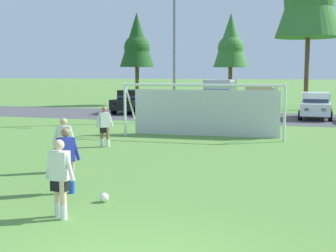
{
  "coord_description": "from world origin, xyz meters",
  "views": [
    {
      "loc": [
        2.56,
        -5.92,
        2.98
      ],
      "look_at": [
        -1.52,
        7.41,
        1.35
      ],
      "focal_mm": 48.44,
      "sensor_mm": 36.0,
      "label": 1
    }
  ],
  "objects_px": {
    "player_trailing_back": "(105,127)",
    "parked_car_slot_center_right": "(316,105)",
    "player_striker_near": "(66,161)",
    "parked_car_slot_far_left": "(132,101)",
    "street_lamp": "(177,53)",
    "soccer_ball": "(104,197)",
    "player_winger_right": "(60,179)",
    "parked_car_slot_center_left": "(220,96)",
    "soccer_goal": "(204,109)",
    "player_winger_left": "(64,145)",
    "parked_car_slot_center": "(261,101)",
    "parked_car_slot_left": "(167,103)"
  },
  "relations": [
    {
      "from": "player_trailing_back",
      "to": "parked_car_slot_center_right",
      "type": "distance_m",
      "value": 16.65
    },
    {
      "from": "player_trailing_back",
      "to": "parked_car_slot_center",
      "type": "height_order",
      "value": "parked_car_slot_center"
    },
    {
      "from": "player_striker_near",
      "to": "parked_car_slot_far_left",
      "type": "xyz_separation_m",
      "value": [
        -6.84,
        21.83,
        0.05
      ]
    },
    {
      "from": "player_striker_near",
      "to": "player_winger_right",
      "type": "bearing_deg",
      "value": -64.11
    },
    {
      "from": "player_trailing_back",
      "to": "parked_car_slot_center_right",
      "type": "bearing_deg",
      "value": 59.81
    },
    {
      "from": "player_winger_left",
      "to": "parked_car_slot_left",
      "type": "height_order",
      "value": "parked_car_slot_left"
    },
    {
      "from": "parked_car_slot_center_left",
      "to": "parked_car_slot_center_right",
      "type": "height_order",
      "value": "parked_car_slot_center_left"
    },
    {
      "from": "player_striker_near",
      "to": "street_lamp",
      "type": "height_order",
      "value": "street_lamp"
    },
    {
      "from": "parked_car_slot_center",
      "to": "player_trailing_back",
      "type": "bearing_deg",
      "value": -108.42
    },
    {
      "from": "player_striker_near",
      "to": "parked_car_slot_center",
      "type": "distance_m",
      "value": 21.58
    },
    {
      "from": "soccer_ball",
      "to": "parked_car_slot_center_right",
      "type": "xyz_separation_m",
      "value": [
        5.01,
        21.66,
        0.77
      ]
    },
    {
      "from": "soccer_goal",
      "to": "player_winger_right",
      "type": "bearing_deg",
      "value": -90.9
    },
    {
      "from": "soccer_ball",
      "to": "parked_car_slot_far_left",
      "type": "height_order",
      "value": "parked_car_slot_far_left"
    },
    {
      "from": "parked_car_slot_center_right",
      "to": "parked_car_slot_far_left",
      "type": "bearing_deg",
      "value": 177.32
    },
    {
      "from": "player_winger_left",
      "to": "street_lamp",
      "type": "bearing_deg",
      "value": 92.4
    },
    {
      "from": "parked_car_slot_left",
      "to": "parked_car_slot_center_right",
      "type": "bearing_deg",
      "value": 0.27
    },
    {
      "from": "player_trailing_back",
      "to": "parked_car_slot_center_right",
      "type": "xyz_separation_m",
      "value": [
        8.37,
        14.39,
        0.05
      ]
    },
    {
      "from": "player_winger_left",
      "to": "parked_car_slot_center_left",
      "type": "bearing_deg",
      "value": 86.75
    },
    {
      "from": "soccer_ball",
      "to": "player_winger_right",
      "type": "xyz_separation_m",
      "value": [
        -0.36,
        -1.32,
        0.71
      ]
    },
    {
      "from": "player_winger_right",
      "to": "player_trailing_back",
      "type": "xyz_separation_m",
      "value": [
        -3.0,
        8.59,
        0.0
      ]
    },
    {
      "from": "parked_car_slot_center_right",
      "to": "street_lamp",
      "type": "bearing_deg",
      "value": -151.07
    },
    {
      "from": "soccer_ball",
      "to": "parked_car_slot_center",
      "type": "xyz_separation_m",
      "value": [
        1.49,
        21.85,
        1.0
      ]
    },
    {
      "from": "player_striker_near",
      "to": "parked_car_slot_left",
      "type": "xyz_separation_m",
      "value": [
        -3.94,
        21.17,
        0.05
      ]
    },
    {
      "from": "soccer_ball",
      "to": "player_winger_right",
      "type": "distance_m",
      "value": 1.54
    },
    {
      "from": "player_striker_near",
      "to": "parked_car_slot_left",
      "type": "bearing_deg",
      "value": 100.55
    },
    {
      "from": "player_striker_near",
      "to": "parked_car_slot_center_right",
      "type": "distance_m",
      "value": 22.12
    },
    {
      "from": "player_striker_near",
      "to": "parked_car_slot_far_left",
      "type": "distance_m",
      "value": 22.88
    },
    {
      "from": "player_winger_left",
      "to": "parked_car_slot_far_left",
      "type": "distance_m",
      "value": 20.43
    },
    {
      "from": "player_winger_left",
      "to": "street_lamp",
      "type": "distance_m",
      "value": 14.95
    },
    {
      "from": "player_winger_right",
      "to": "parked_car_slot_center_left",
      "type": "height_order",
      "value": "parked_car_slot_center_left"
    },
    {
      "from": "soccer_goal",
      "to": "parked_car_slot_far_left",
      "type": "height_order",
      "value": "soccer_goal"
    },
    {
      "from": "parked_car_slot_left",
      "to": "soccer_goal",
      "type": "bearing_deg",
      "value": -63.88
    },
    {
      "from": "parked_car_slot_center_right",
      "to": "player_striker_near",
      "type": "bearing_deg",
      "value": -106.34
    },
    {
      "from": "parked_car_slot_center_right",
      "to": "street_lamp",
      "type": "distance_m",
      "value": 9.87
    },
    {
      "from": "soccer_ball",
      "to": "soccer_goal",
      "type": "distance_m",
      "value": 11.49
    },
    {
      "from": "player_winger_right",
      "to": "parked_car_slot_center_left",
      "type": "relative_size",
      "value": 0.34
    },
    {
      "from": "parked_car_slot_far_left",
      "to": "player_winger_left",
      "type": "bearing_deg",
      "value": -74.27
    },
    {
      "from": "parked_car_slot_far_left",
      "to": "street_lamp",
      "type": "xyz_separation_m",
      "value": [
        4.93,
        -5.11,
        3.3
      ]
    },
    {
      "from": "soccer_goal",
      "to": "parked_car_slot_center_left",
      "type": "bearing_deg",
      "value": 96.54
    },
    {
      "from": "soccer_ball",
      "to": "parked_car_slot_far_left",
      "type": "xyz_separation_m",
      "value": [
        -8.06,
        22.27,
        0.77
      ]
    },
    {
      "from": "player_winger_right",
      "to": "parked_car_slot_far_left",
      "type": "xyz_separation_m",
      "value": [
        -7.7,
        23.59,
        0.05
      ]
    },
    {
      "from": "player_striker_near",
      "to": "player_trailing_back",
      "type": "distance_m",
      "value": 7.16
    },
    {
      "from": "parked_car_slot_far_left",
      "to": "parked_car_slot_left",
      "type": "xyz_separation_m",
      "value": [
        2.9,
        -0.66,
        0.0
      ]
    },
    {
      "from": "parked_car_slot_far_left",
      "to": "parked_car_slot_center",
      "type": "xyz_separation_m",
      "value": [
        9.55,
        -0.42,
        0.24
      ]
    },
    {
      "from": "player_winger_right",
      "to": "parked_car_slot_center",
      "type": "distance_m",
      "value": 23.24
    },
    {
      "from": "soccer_goal",
      "to": "player_striker_near",
      "type": "relative_size",
      "value": 4.57
    },
    {
      "from": "player_winger_right",
      "to": "parked_car_slot_center_right",
      "type": "distance_m",
      "value": 23.6
    },
    {
      "from": "player_winger_right",
      "to": "player_winger_left",
      "type": "bearing_deg",
      "value": 118.8
    },
    {
      "from": "parked_car_slot_left",
      "to": "street_lamp",
      "type": "xyz_separation_m",
      "value": [
        2.03,
        -4.45,
        3.3
      ]
    },
    {
      "from": "player_winger_left",
      "to": "parked_car_slot_left",
      "type": "relative_size",
      "value": 0.39
    }
  ]
}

